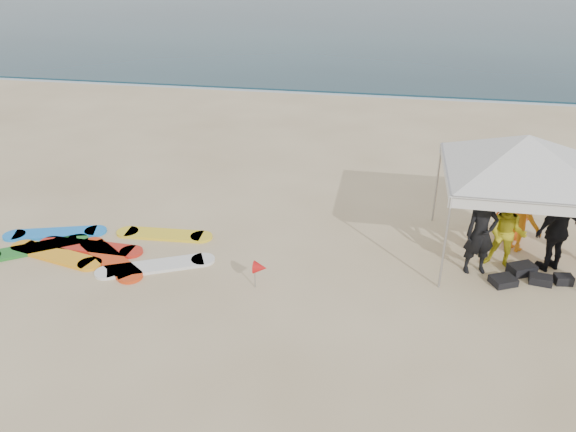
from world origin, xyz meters
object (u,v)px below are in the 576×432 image
(marker_pennant, at_px, (260,268))
(person_orange_b, at_px, (514,209))
(person_orange_a, at_px, (521,218))
(person_black_b, at_px, (558,230))
(person_black_a, at_px, (481,233))
(surfboard_spread, at_px, (95,249))
(canopy_tent, at_px, (529,135))
(person_yellow, at_px, (507,234))

(marker_pennant, bearing_deg, person_orange_b, 30.58)
(person_orange_a, height_order, person_black_b, person_black_b)
(person_black_a, xyz_separation_m, surfboard_spread, (-8.72, -0.70, -0.91))
(surfboard_spread, bearing_deg, canopy_tent, 8.91)
(person_black_a, height_order, person_orange_b, person_black_a)
(person_black_a, height_order, marker_pennant, person_black_a)
(person_yellow, relative_size, person_orange_a, 1.03)
(person_orange_b, height_order, marker_pennant, person_orange_b)
(canopy_tent, bearing_deg, marker_pennant, -156.46)
(person_yellow, relative_size, surfboard_spread, 0.33)
(person_orange_b, bearing_deg, surfboard_spread, 23.70)
(marker_pennant, bearing_deg, person_black_b, 17.41)
(canopy_tent, bearing_deg, person_yellow, -109.28)
(person_yellow, bearing_deg, person_orange_b, 91.53)
(person_black_a, distance_m, marker_pennant, 4.78)
(person_black_a, xyz_separation_m, canopy_tent, (0.77, 0.79, 1.99))
(marker_pennant, height_order, surfboard_spread, marker_pennant)
(person_yellow, relative_size, canopy_tent, 0.38)
(person_black_a, relative_size, person_yellow, 1.12)
(person_orange_b, bearing_deg, person_orange_a, 104.51)
(person_orange_b, relative_size, marker_pennant, 2.42)
(person_orange_a, relative_size, person_orange_b, 1.06)
(person_black_b, xyz_separation_m, surfboard_spread, (-10.37, -1.12, -0.93))
(person_black_b, distance_m, person_orange_b, 1.49)
(person_black_a, relative_size, marker_pennant, 2.98)
(person_orange_a, relative_size, marker_pennant, 2.57)
(person_black_a, xyz_separation_m, person_black_b, (1.65, 0.42, 0.02))
(person_black_a, bearing_deg, person_orange_b, 45.03)
(person_yellow, xyz_separation_m, surfboard_spread, (-9.31, -0.97, -0.81))
(person_yellow, height_order, canopy_tent, canopy_tent)
(person_orange_a, relative_size, surfboard_spread, 0.32)
(person_orange_b, distance_m, marker_pennant, 6.41)
(person_orange_b, bearing_deg, canopy_tent, 86.18)
(person_orange_a, xyz_separation_m, canopy_tent, (-0.28, -0.41, 2.11))
(person_yellow, xyz_separation_m, marker_pennant, (-5.10, -1.79, -0.35))
(person_orange_a, xyz_separation_m, surfboard_spread, (-9.77, -1.90, -0.79))
(canopy_tent, bearing_deg, surfboard_spread, -171.09)
(person_yellow, bearing_deg, canopy_tent, 87.75)
(person_black_a, height_order, person_yellow, person_black_a)
(person_black_b, bearing_deg, canopy_tent, -53.92)
(person_black_a, bearing_deg, marker_pennant, -176.63)
(person_orange_a, distance_m, person_orange_b, 0.55)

